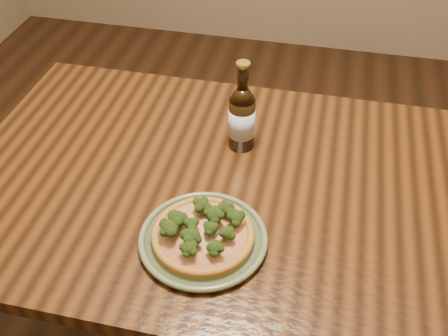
% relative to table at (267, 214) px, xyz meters
% --- Properties ---
extents(table, '(1.60, 0.90, 0.75)m').
position_rel_table_xyz_m(table, '(0.00, 0.00, 0.00)').
color(table, '#40230D').
rests_on(table, ground).
extents(plate, '(0.29, 0.29, 0.02)m').
position_rel_table_xyz_m(plate, '(-0.12, -0.20, 0.10)').
color(plate, '#5B6948').
rests_on(plate, table).
extents(pizza, '(0.23, 0.23, 0.07)m').
position_rel_table_xyz_m(pizza, '(-0.12, -0.20, 0.12)').
color(pizza, '#A16D24').
rests_on(pizza, plate).
extents(beer_bottle, '(0.07, 0.07, 0.26)m').
position_rel_table_xyz_m(beer_bottle, '(-0.10, 0.15, 0.19)').
color(beer_bottle, black).
rests_on(beer_bottle, table).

